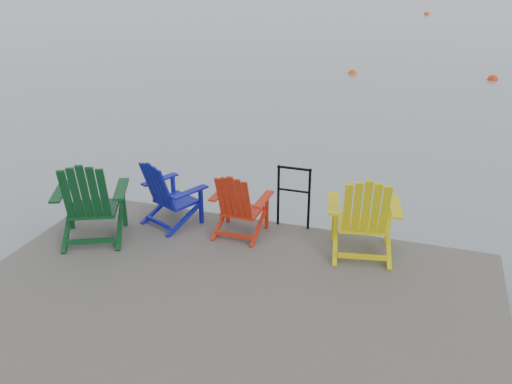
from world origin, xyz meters
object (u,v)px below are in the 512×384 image
(buoy_a, at_px, (492,80))
(buoy_d, at_px, (427,15))
(chair_red, at_px, (239,203))
(chair_yellow, at_px, (364,215))
(handrail, at_px, (294,191))
(buoy_b, at_px, (352,74))
(chair_green, at_px, (90,200))
(chair_blue, at_px, (169,192))

(buoy_a, xyz_separation_m, buoy_d, (-3.09, 23.44, 0.00))
(chair_red, bearing_deg, chair_yellow, 0.54)
(handrail, bearing_deg, buoy_b, 95.25)
(buoy_a, bearing_deg, buoy_b, -174.68)
(chair_green, relative_size, chair_yellow, 1.03)
(chair_red, bearing_deg, buoy_b, 93.84)
(chair_blue, distance_m, buoy_d, 38.09)
(chair_yellow, bearing_deg, handrail, 143.80)
(chair_blue, distance_m, chair_red, 1.05)
(chair_green, height_order, chair_yellow, chair_green)
(chair_green, xyz_separation_m, buoy_d, (2.99, 38.77, -1.09))
(chair_yellow, xyz_separation_m, buoy_b, (-2.29, 14.15, -1.07))
(chair_blue, relative_size, buoy_b, 3.01)
(chair_red, xyz_separation_m, chair_yellow, (1.67, -0.02, 0.10))
(chair_yellow, xyz_separation_m, buoy_a, (2.60, 14.60, -1.07))
(chair_yellow, bearing_deg, chair_blue, 168.84)
(chair_red, height_order, buoy_d, chair_red)
(chair_green, relative_size, chair_blue, 1.20)
(chair_green, distance_m, buoy_b, 14.96)
(chair_red, height_order, buoy_b, chair_red)
(handrail, relative_size, buoy_b, 2.77)
(chair_red, height_order, buoy_a, chair_red)
(chair_red, relative_size, buoy_a, 2.59)
(buoy_b, bearing_deg, chair_yellow, -80.81)
(chair_red, distance_m, chair_yellow, 1.67)
(chair_green, relative_size, buoy_b, 3.61)
(chair_blue, bearing_deg, buoy_b, 113.03)
(chair_blue, xyz_separation_m, buoy_a, (5.31, 14.57, -0.99))
(handrail, height_order, buoy_b, handrail)
(chair_yellow, distance_m, buoy_d, 38.06)
(chair_red, distance_m, buoy_b, 14.17)
(handrail, distance_m, chair_red, 0.80)
(handrail, height_order, chair_blue, chair_blue)
(buoy_b, height_order, buoy_d, buoy_d)
(handrail, distance_m, chair_blue, 1.75)
(buoy_b, bearing_deg, chair_blue, -91.74)
(handrail, bearing_deg, chair_yellow, -25.67)
(chair_red, relative_size, chair_yellow, 0.83)
(chair_blue, height_order, chair_red, chair_blue)
(chair_green, bearing_deg, chair_blue, 20.08)
(chair_blue, xyz_separation_m, buoy_b, (0.43, 14.12, -0.99))
(chair_red, height_order, chair_yellow, chair_yellow)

